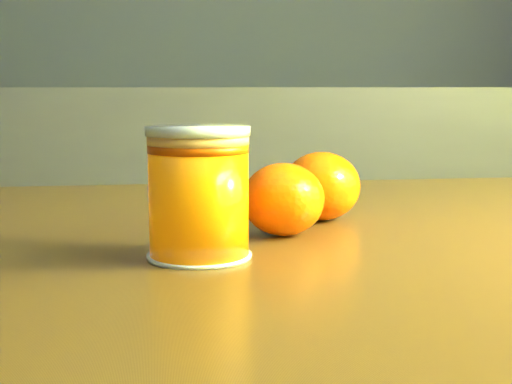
{
  "coord_description": "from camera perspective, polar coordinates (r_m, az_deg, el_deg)",
  "views": [
    {
      "loc": [
        0.82,
        -0.28,
        0.9
      ],
      "look_at": [
        0.81,
        0.24,
        0.82
      ],
      "focal_mm": 50.0,
      "sensor_mm": 36.0,
      "label": 1
    }
  ],
  "objects": [
    {
      "name": "orange_back",
      "position": [
        0.67,
        5.25,
        0.47
      ],
      "size": [
        0.09,
        0.09,
        0.06
      ],
      "primitive_type": "ellipsoid",
      "rotation": [
        0.0,
        0.0,
        0.36
      ],
      "color": "#FF5F05",
      "rests_on": "table"
    },
    {
      "name": "table",
      "position": [
        0.63,
        10.87,
        -12.33
      ],
      "size": [
        1.14,
        0.88,
        0.78
      ],
      "rotation": [
        0.0,
        0.0,
        0.16
      ],
      "color": "brown",
      "rests_on": "ground"
    },
    {
      "name": "juice_glass",
      "position": [
        0.51,
        -4.61,
        -0.12
      ],
      "size": [
        0.07,
        0.07,
        0.09
      ],
      "rotation": [
        0.0,
        0.0,
        0.17
      ],
      "color": "orange",
      "rests_on": "table"
    },
    {
      "name": "orange_front",
      "position": [
        0.59,
        2.19,
        -0.59
      ],
      "size": [
        0.09,
        0.09,
        0.06
      ],
      "primitive_type": "ellipsoid",
      "rotation": [
        0.0,
        0.0,
        0.27
      ],
      "color": "#FF5F05",
      "rests_on": "table"
    }
  ]
}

